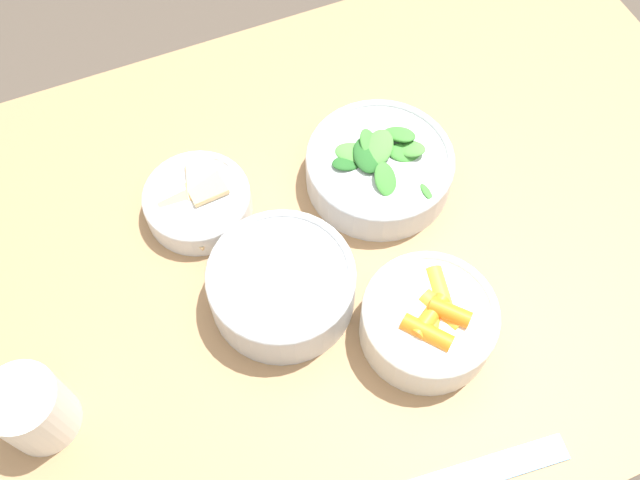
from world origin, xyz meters
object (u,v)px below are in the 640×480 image
object	(u,v)px
bowl_cookies	(198,201)
cup	(33,409)
bowl_greens	(380,167)
bowl_beans_hotdog	(282,286)
bowl_carrots	(429,321)

from	to	relation	value
bowl_cookies	cup	bearing A→B (deg)	38.72
bowl_greens	cup	distance (m)	0.49
bowl_greens	bowl_cookies	xyz separation A→B (m)	(0.23, -0.04, -0.01)
cup	bowl_greens	bearing A→B (deg)	-162.61
bowl_cookies	cup	xyz separation A→B (m)	(0.24, 0.19, 0.02)
bowl_beans_hotdog	bowl_cookies	world-z (taller)	bowl_beans_hotdog
bowl_cookies	bowl_greens	bearing A→B (deg)	168.91
bowl_beans_hotdog	bowl_cookies	xyz separation A→B (m)	(0.05, -0.15, -0.01)
bowl_beans_hotdog	cup	bearing A→B (deg)	7.32
bowl_cookies	cup	distance (m)	0.31
bowl_carrots	bowl_greens	world-z (taller)	same
bowl_carrots	bowl_beans_hotdog	distance (m)	0.17
bowl_greens	cup	xyz separation A→B (m)	(0.47, 0.15, 0.01)
bowl_carrots	cup	bearing A→B (deg)	-9.03
bowl_carrots	bowl_beans_hotdog	size ratio (longest dim) A/B	0.90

